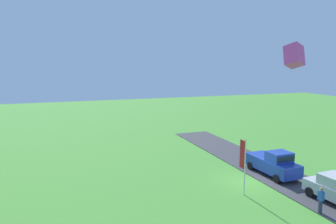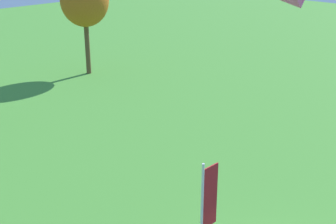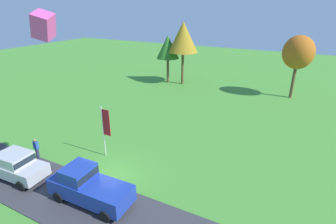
# 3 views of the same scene
# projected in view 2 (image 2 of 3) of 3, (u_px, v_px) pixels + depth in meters

# --- Properties ---
(tree_far_left) EXTENTS (3.59, 3.59, 7.59)m
(tree_far_left) POSITION_uv_depth(u_px,v_px,m) (85.00, 0.00, 34.45)
(tree_far_left) COLOR brown
(tree_far_left) RESTS_ON ground
(flag_banner) EXTENTS (0.71, 0.08, 4.08)m
(flag_banner) POSITION_uv_depth(u_px,v_px,m) (207.00, 206.00, 13.93)
(flag_banner) COLOR silver
(flag_banner) RESTS_ON ground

